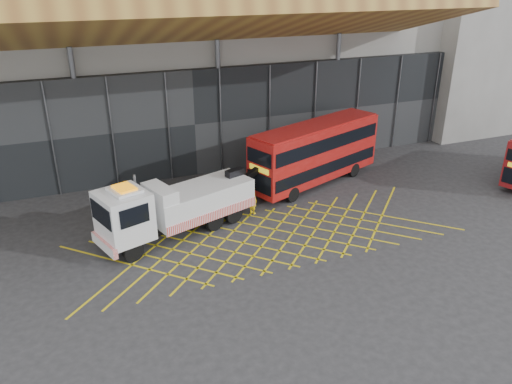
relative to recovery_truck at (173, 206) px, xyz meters
name	(u,v)px	position (x,y,z in m)	size (l,w,h in m)	color
ground_plane	(217,248)	(1.82, -2.55, -1.84)	(120.00, 120.00, 0.00)	#27282A
road_markings	(268,238)	(5.02, -2.55, -1.83)	(23.16, 7.16, 0.01)	gold
construction_building	(168,44)	(3.74, 15.85, 7.14)	(55.00, 23.97, 18.00)	gray
east_building	(476,20)	(33.82, 13.45, 8.16)	(15.00, 12.00, 20.00)	gray
recovery_truck	(173,206)	(0.00, 0.00, 0.00)	(11.29, 5.65, 3.98)	black
bus_towed	(316,151)	(11.44, 3.88, 0.68)	(11.33, 6.35, 4.55)	#9E0F0C
worker	(253,200)	(5.36, 0.91, -0.90)	(0.68, 0.45, 1.88)	yellow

